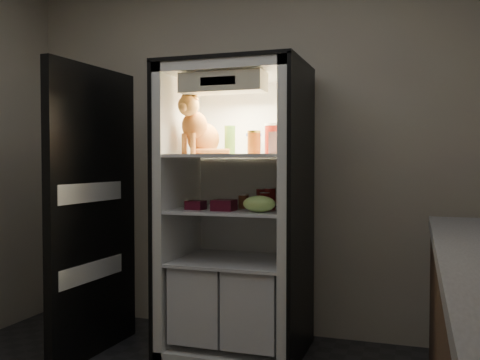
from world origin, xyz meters
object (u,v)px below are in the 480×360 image
(soda_can_b, at_px, (270,199))
(berry_box_left, at_px, (196,205))
(refrigerator, at_px, (237,230))
(cream_carton, at_px, (276,143))
(salsa_jar, at_px, (254,142))
(soda_can_a, at_px, (262,198))
(pepper_jar, at_px, (274,139))
(tabby_cat, at_px, (199,131))
(soda_can_c, at_px, (265,201))
(condiment_jar, at_px, (244,201))
(mayo_tub, at_px, (254,144))
(grape_bag, at_px, (259,204))
(berry_box_right, at_px, (224,205))
(parmesan_shaker, at_px, (230,140))

(soda_can_b, height_order, berry_box_left, soda_can_b)
(refrigerator, relative_size, cream_carton, 14.16)
(salsa_jar, relative_size, soda_can_a, 1.14)
(pepper_jar, height_order, soda_can_a, pepper_jar)
(tabby_cat, bearing_deg, soda_can_a, 31.81)
(cream_carton, height_order, soda_can_c, cream_carton)
(soda_can_a, height_order, condiment_jar, soda_can_a)
(cream_carton, distance_m, soda_can_a, 0.44)
(tabby_cat, bearing_deg, refrigerator, 37.76)
(mayo_tub, height_order, soda_can_c, mayo_tub)
(salsa_jar, xyz_separation_m, berry_box_left, (-0.36, -0.08, -0.40))
(condiment_jar, bearing_deg, soda_can_a, 32.01)
(mayo_tub, height_order, condiment_jar, mayo_tub)
(tabby_cat, xyz_separation_m, mayo_tub, (0.30, 0.23, -0.08))
(tabby_cat, bearing_deg, grape_bag, -5.04)
(tabby_cat, xyz_separation_m, berry_box_left, (0.01, -0.09, -0.47))
(refrigerator, bearing_deg, berry_box_left, -137.12)
(condiment_jar, bearing_deg, berry_box_left, -148.38)
(soda_can_a, height_order, berry_box_right, soda_can_a)
(soda_can_b, relative_size, condiment_jar, 1.44)
(parmesan_shaker, distance_m, pepper_jar, 0.29)
(refrigerator, xyz_separation_m, salsa_jar, (0.15, -0.12, 0.57))
(condiment_jar, bearing_deg, soda_can_b, -11.22)
(pepper_jar, height_order, soda_can_b, pepper_jar)
(berry_box_left, bearing_deg, parmesan_shaker, 43.90)
(mayo_tub, bearing_deg, refrigerator, -122.39)
(grape_bag, xyz_separation_m, berry_box_right, (-0.24, 0.03, -0.02))
(tabby_cat, relative_size, soda_can_b, 2.95)
(cream_carton, bearing_deg, berry_box_left, -179.23)
(grape_bag, distance_m, berry_box_right, 0.24)
(grape_bag, bearing_deg, soda_can_b, 84.03)
(pepper_jar, relative_size, soda_can_b, 1.44)
(mayo_tub, height_order, grape_bag, mayo_tub)
(salsa_jar, distance_m, cream_carton, 0.18)
(soda_can_c, distance_m, berry_box_right, 0.25)
(refrigerator, height_order, soda_can_a, refrigerator)
(pepper_jar, relative_size, berry_box_right, 1.49)
(soda_can_c, height_order, condiment_jar, soda_can_c)
(refrigerator, height_order, berry_box_left, refrigerator)
(pepper_jar, height_order, cream_carton, pepper_jar)
(grape_bag, xyz_separation_m, berry_box_left, (-0.43, 0.05, -0.02))
(cream_carton, bearing_deg, pepper_jar, 108.80)
(parmesan_shaker, relative_size, grape_bag, 0.94)
(soda_can_c, bearing_deg, salsa_jar, 170.46)
(refrigerator, height_order, berry_box_right, refrigerator)
(grape_bag, bearing_deg, berry_box_left, 173.99)
(soda_can_b, bearing_deg, cream_carton, -58.77)
(pepper_jar, height_order, berry_box_left, pepper_jar)
(condiment_jar, bearing_deg, berry_box_right, -110.80)
(mayo_tub, bearing_deg, berry_box_right, -105.18)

